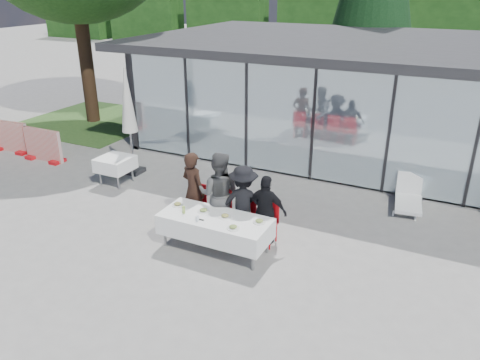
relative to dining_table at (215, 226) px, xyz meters
name	(u,v)px	position (x,y,z in m)	size (l,w,h in m)	color
ground	(205,239)	(-0.42, 0.27, -0.54)	(90.00, 90.00, 0.00)	gray
pavilion	(383,79)	(1.59, 8.43, 1.61)	(14.80, 8.80, 3.44)	gray
treeline	(377,25)	(-2.42, 28.27, 1.66)	(62.50, 2.00, 4.40)	#163A12
dining_table	(215,226)	(0.00, 0.00, 0.00)	(2.26, 0.96, 0.75)	white
diner_a	(193,190)	(-0.91, 0.68, 0.34)	(0.64, 0.64, 1.75)	#301D15
diner_chair_a	(196,203)	(-0.91, 0.75, 0.00)	(0.44, 0.44, 0.97)	red
diner_b	(219,193)	(-0.28, 0.68, 0.39)	(0.90, 0.90, 1.85)	#545454
diner_chair_b	(221,208)	(-0.28, 0.75, 0.00)	(0.44, 0.44, 0.97)	red
diner_c	(243,203)	(0.30, 0.68, 0.29)	(1.07, 1.07, 1.65)	black
diner_chair_c	(245,214)	(0.30, 0.75, 0.00)	(0.44, 0.44, 0.97)	red
diner_d	(266,211)	(0.82, 0.68, 0.22)	(0.89, 0.89, 1.52)	black
diner_chair_d	(267,219)	(0.82, 0.75, 0.00)	(0.44, 0.44, 0.97)	red
plate_a	(178,204)	(-0.96, 0.11, 0.24)	(0.25, 0.25, 0.07)	white
plate_b	(203,210)	(-0.32, 0.10, 0.24)	(0.25, 0.25, 0.07)	white
plate_c	(225,216)	(0.19, 0.07, 0.24)	(0.25, 0.25, 0.07)	white
plate_d	(259,221)	(0.89, 0.17, 0.24)	(0.25, 0.25, 0.07)	white
plate_extra	(233,227)	(0.54, -0.26, 0.24)	(0.25, 0.25, 0.07)	white
juice_bottle	(184,210)	(-0.65, -0.13, 0.29)	(0.06, 0.06, 0.15)	#91B44B
drinking_glasses	(197,219)	(-0.23, -0.30, 0.26)	(0.07, 0.07, 0.10)	silver
folded_eyeglasses	(201,220)	(-0.19, -0.24, 0.22)	(0.14, 0.03, 0.01)	black
spare_table_left	(115,164)	(-4.07, 1.83, 0.02)	(0.86, 0.86, 0.74)	white
market_umbrella	(128,107)	(-4.12, 2.63, 1.40)	(0.50, 0.50, 3.00)	black
lounger	(409,196)	(3.26, 3.83, -0.28)	(0.78, 1.40, 0.72)	white
grass_patch	(94,121)	(-8.92, 6.27, -0.53)	(5.00, 5.00, 0.02)	#385926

